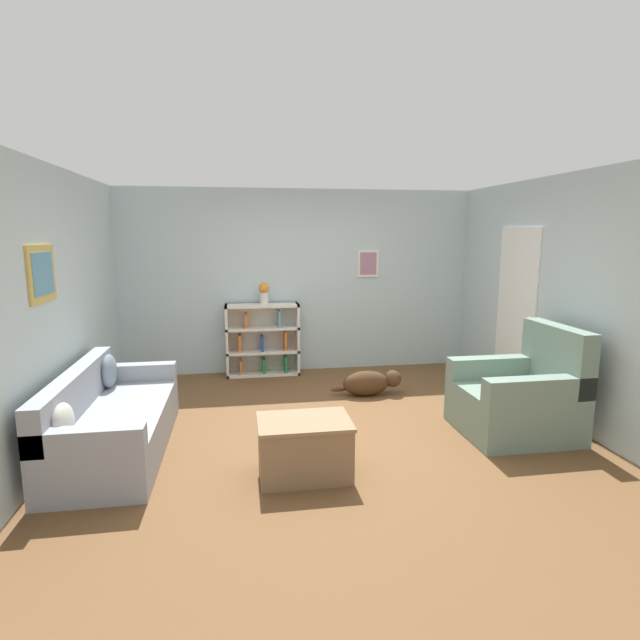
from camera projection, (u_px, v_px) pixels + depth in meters
The scene contains 10 objects.
ground_plane at pixel (326, 425), 5.23m from camera, with size 14.00×14.00×0.00m, color brown.
wall_back at pixel (300, 281), 7.19m from camera, with size 5.60×0.13×2.60m.
wall_left at pixel (55, 308), 4.60m from camera, with size 0.13×5.00×2.60m.
wall_right at pixel (556, 298), 5.43m from camera, with size 0.16×5.00×2.60m.
couch at pixel (111, 422), 4.55m from camera, with size 0.84×2.00×0.77m.
bookshelf at pixel (263, 340), 7.05m from camera, with size 1.02×0.31×1.01m.
recliner_chair at pixel (520, 397), 4.98m from camera, with size 1.04×0.97×1.08m.
coffee_table at pixel (304, 446), 4.11m from camera, with size 0.76×0.53×0.48m.
dog at pixel (370, 383), 6.17m from camera, with size 0.89×0.28×0.31m.
vase at pixel (264, 292), 6.91m from camera, with size 0.15×0.15×0.30m.
Camera 1 is at (-0.86, -4.89, 1.98)m, focal length 28.00 mm.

